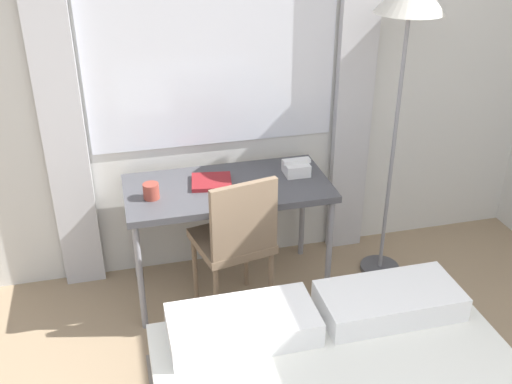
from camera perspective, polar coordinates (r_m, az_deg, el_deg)
name	(u,v)px	position (r m, az deg, el deg)	size (l,w,h in m)	color
wall_back_with_window	(231,61)	(3.61, -2.44, 12.39)	(5.07, 0.13, 2.70)	silver
desk	(228,194)	(3.51, -2.71, -0.23)	(1.19, 0.59, 0.73)	#4C4C51
desk_chair	(236,237)	(3.35, -1.92, -4.32)	(0.47, 0.47, 0.92)	#8C7259
standing_lamp	(409,16)	(3.45, 14.34, 15.91)	(0.38, 0.38, 1.88)	#4C4C51
telephone	(296,168)	(3.60, 3.85, 2.34)	(0.17, 0.14, 0.10)	white
book	(212,182)	(3.50, -4.26, 0.99)	(0.26, 0.25, 0.02)	maroon
mug	(151,191)	(3.36, -9.95, 0.09)	(0.09, 0.09, 0.09)	#993F33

